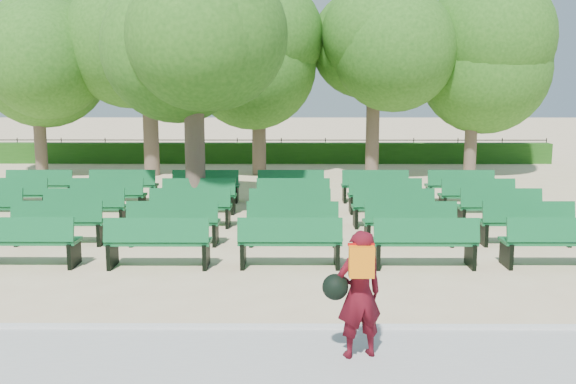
% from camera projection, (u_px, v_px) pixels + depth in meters
% --- Properties ---
extents(ground, '(120.00, 120.00, 0.00)m').
position_uv_depth(ground, '(229.00, 232.00, 14.97)').
color(ground, '#D4B98C').
extents(paving, '(30.00, 2.20, 0.06)m').
position_uv_depth(paving, '(169.00, 365.00, 7.66)').
color(paving, '#ABABA6').
rests_on(paving, ground).
extents(curb, '(30.00, 0.12, 0.10)m').
position_uv_depth(curb, '(185.00, 328.00, 8.79)').
color(curb, silver).
rests_on(curb, ground).
extents(hedge, '(26.00, 0.70, 0.90)m').
position_uv_depth(hedge, '(259.00, 153.00, 28.72)').
color(hedge, '#1E4F14').
rests_on(hedge, ground).
extents(fence, '(26.00, 0.10, 1.02)m').
position_uv_depth(fence, '(259.00, 162.00, 29.18)').
color(fence, black).
rests_on(fence, ground).
extents(tree_line, '(21.80, 6.80, 7.04)m').
position_uv_depth(tree_line, '(254.00, 175.00, 24.84)').
color(tree_line, '#30691C').
rests_on(tree_line, ground).
extents(bench_array, '(1.95, 0.68, 1.22)m').
position_uv_depth(bench_array, '(241.00, 223.00, 15.46)').
color(bench_array, '#105F2E').
rests_on(bench_array, ground).
extents(tree_among, '(4.75, 4.75, 6.43)m').
position_uv_depth(tree_among, '(193.00, 50.00, 16.52)').
color(tree_among, brown).
rests_on(tree_among, ground).
extents(person, '(0.78, 0.53, 1.58)m').
position_uv_depth(person, '(357.00, 292.00, 7.72)').
color(person, '#4C0A15').
rests_on(person, ground).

